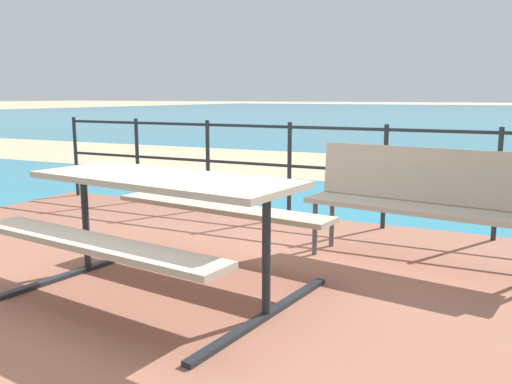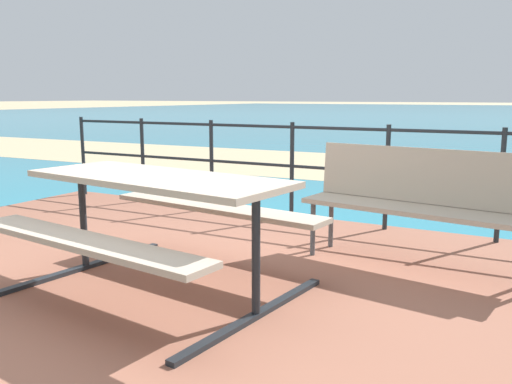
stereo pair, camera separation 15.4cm
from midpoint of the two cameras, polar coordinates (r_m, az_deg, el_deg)
The scene contains 7 objects.
ground_plane at distance 3.62m, azimuth -11.59°, elevation -11.40°, with size 240.00×240.00×0.00m, color tan.
patio_paving at distance 3.61m, azimuth -11.61°, elevation -10.95°, with size 6.40×5.20×0.06m, color #935B47.
sea_water at distance 42.64m, azimuth 25.53°, elevation 7.44°, with size 90.00×90.00×0.01m, color teal.
beach_strip at distance 10.13m, azimuth 15.55°, elevation 2.37°, with size 54.00×3.96×0.01m, color tan.
picnic_table at distance 3.46m, azimuth -9.21°, elevation -1.23°, with size 1.94×1.62×0.76m.
park_bench at distance 4.14m, azimuth 18.07°, elevation -0.39°, with size 1.73×0.65×0.88m.
railing_fence at distance 5.51m, azimuth 4.66°, elevation 3.47°, with size 5.94×0.04×1.00m.
Camera 2 is at (2.26, -2.53, 1.32)m, focal length 37.50 mm.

